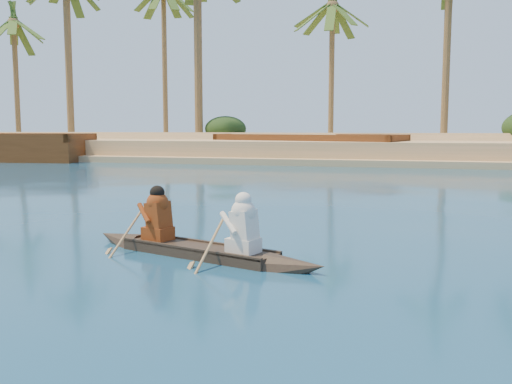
% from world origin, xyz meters
% --- Properties ---
extents(ground, '(160.00, 160.00, 0.00)m').
position_xyz_m(ground, '(0.00, 0.00, 0.00)').
color(ground, navy).
rests_on(ground, ground).
extents(sandy_embankment, '(150.00, 51.00, 1.50)m').
position_xyz_m(sandy_embankment, '(0.00, 46.89, 0.53)').
color(sandy_embankment, '#DBAA7C').
rests_on(sandy_embankment, ground).
extents(palm_grove, '(110.00, 14.00, 16.00)m').
position_xyz_m(palm_grove, '(0.00, 35.00, 8.00)').
color(palm_grove, '#38551E').
rests_on(palm_grove, ground).
extents(shrub_cluster, '(100.00, 6.00, 2.40)m').
position_xyz_m(shrub_cluster, '(0.00, 31.50, 1.20)').
color(shrub_cluster, black).
rests_on(shrub_cluster, ground).
extents(canoe, '(4.68, 2.09, 1.30)m').
position_xyz_m(canoe, '(-0.67, 0.03, 0.25)').
color(canoe, '#33291B').
rests_on(canoe, ground).
extents(barge_mid, '(12.52, 7.03, 1.98)m').
position_xyz_m(barge_mid, '(-3.54, 27.00, 0.69)').
color(barge_mid, brown).
rests_on(barge_mid, ground).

